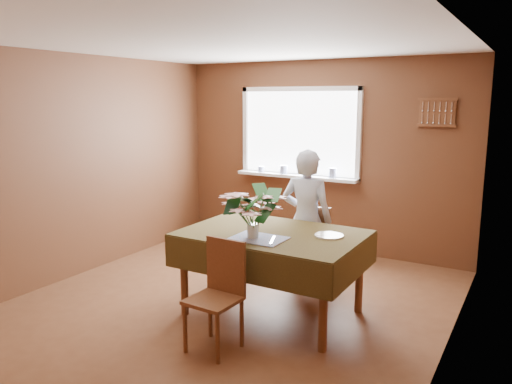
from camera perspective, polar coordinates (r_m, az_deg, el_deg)
The scene contains 15 objects.
floor at distance 5.04m, azimuth -3.20°, elevation -12.84°, with size 4.50×4.50×0.00m, color brown.
ceiling at distance 4.65m, azimuth -3.54°, elevation 16.72°, with size 4.50×4.50×0.00m, color white.
wall_back at distance 6.66m, azimuth 7.34°, elevation 4.03°, with size 4.00×4.00×0.00m, color brown.
wall_front at distance 3.10m, azimuth -26.88°, elevation -4.65°, with size 4.00×4.00×0.00m, color brown.
wall_left at distance 6.01m, azimuth -19.54°, elevation 2.79°, with size 4.50×4.50×0.00m, color brown.
wall_right at distance 3.97m, azimuth 21.55°, elevation -1.09°, with size 4.50×4.50×0.00m, color brown.
window_assembly at distance 6.72m, azimuth 4.87°, elevation 5.09°, with size 1.72×0.20×1.22m.
spoon_rack at distance 6.18m, azimuth 19.99°, elevation 8.56°, with size 0.44×0.05×0.33m.
dining_table at distance 4.64m, azimuth 1.88°, elevation -5.76°, with size 1.64×1.13×0.80m.
chair_far at distance 5.47m, azimuth 6.71°, elevation -5.55°, with size 0.44×0.44×0.89m.
chair_near at distance 4.12m, azimuth -4.24°, elevation -11.02°, with size 0.40×0.40×0.89m.
seated_woman at distance 5.28m, azimuth 5.79°, elevation -3.20°, with size 0.55×0.36×1.50m, color white.
flower_bouquet at distance 4.35m, azimuth -0.36°, elevation -1.59°, with size 0.52×0.52×0.45m.
side_plate at distance 4.52m, azimuth 8.34°, elevation -4.94°, with size 0.26×0.26×0.01m, color white.
table_knife at distance 4.33m, azimuth 1.90°, elevation -5.49°, with size 0.02×0.25×0.00m, color silver.
Camera 1 is at (2.54, -3.86, 2.01)m, focal length 35.00 mm.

